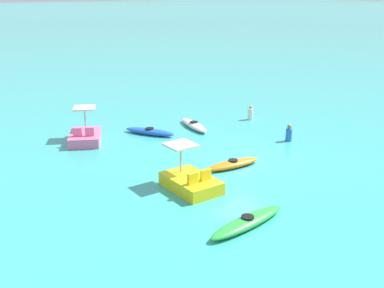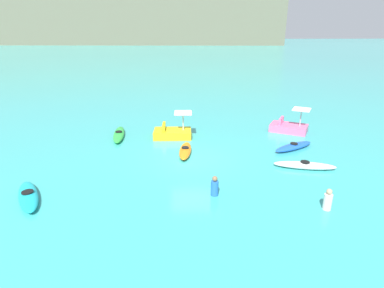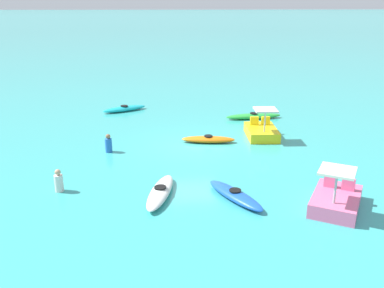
{
  "view_description": "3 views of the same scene",
  "coord_description": "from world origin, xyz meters",
  "px_view_note": "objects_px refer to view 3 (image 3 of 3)",
  "views": [
    {
      "loc": [
        -14.47,
        13.48,
        7.4
      ],
      "look_at": [
        1.94,
        1.35,
        0.54
      ],
      "focal_mm": 42.84,
      "sensor_mm": 36.0,
      "label": 1
    },
    {
      "loc": [
        -0.77,
        -15.32,
        6.47
      ],
      "look_at": [
        -0.06,
        1.05,
        0.49
      ],
      "focal_mm": 28.81,
      "sensor_mm": 36.0,
      "label": 2
    },
    {
      "loc": [
        19.41,
        -1.02,
        6.8
      ],
      "look_at": [
        0.82,
        -0.01,
        0.37
      ],
      "focal_mm": 39.2,
      "sensor_mm": 36.0,
      "label": 3
    }
  ],
  "objects_px": {
    "pedal_boat_yellow": "(262,131)",
    "pedal_boat_pink": "(336,199)",
    "kayak_cyan": "(124,109)",
    "kayak_white": "(160,192)",
    "kayak_orange": "(208,139)",
    "person_by_kayaks": "(109,144)",
    "kayak_blue": "(235,195)",
    "kayak_green": "(253,116)",
    "person_near_shore": "(59,182)"
  },
  "relations": [
    {
      "from": "kayak_orange",
      "to": "pedal_boat_pink",
      "type": "height_order",
      "value": "pedal_boat_pink"
    },
    {
      "from": "kayak_green",
      "to": "kayak_white",
      "type": "relative_size",
      "value": 1.1
    },
    {
      "from": "person_near_shore",
      "to": "pedal_boat_pink",
      "type": "bearing_deg",
      "value": 79.18
    },
    {
      "from": "person_near_shore",
      "to": "kayak_blue",
      "type": "bearing_deg",
      "value": 81.07
    },
    {
      "from": "kayak_blue",
      "to": "person_near_shore",
      "type": "xyz_separation_m",
      "value": [
        -1.02,
        -6.47,
        0.22
      ]
    },
    {
      "from": "kayak_green",
      "to": "person_by_kayaks",
      "type": "bearing_deg",
      "value": -55.77
    },
    {
      "from": "kayak_green",
      "to": "pedal_boat_pink",
      "type": "relative_size",
      "value": 1.21
    },
    {
      "from": "person_by_kayaks",
      "to": "kayak_blue",
      "type": "bearing_deg",
      "value": 44.73
    },
    {
      "from": "kayak_green",
      "to": "pedal_boat_pink",
      "type": "distance_m",
      "value": 11.51
    },
    {
      "from": "kayak_cyan",
      "to": "pedal_boat_pink",
      "type": "bearing_deg",
      "value": 31.9
    },
    {
      "from": "kayak_blue",
      "to": "kayak_green",
      "type": "distance_m",
      "value": 10.98
    },
    {
      "from": "kayak_blue",
      "to": "person_near_shore",
      "type": "relative_size",
      "value": 3.25
    },
    {
      "from": "kayak_white",
      "to": "person_near_shore",
      "type": "height_order",
      "value": "person_near_shore"
    },
    {
      "from": "pedal_boat_pink",
      "to": "person_near_shore",
      "type": "distance_m",
      "value": 9.99
    },
    {
      "from": "kayak_orange",
      "to": "pedal_boat_pink",
      "type": "relative_size",
      "value": 0.96
    },
    {
      "from": "kayak_orange",
      "to": "person_by_kayaks",
      "type": "distance_m",
      "value": 4.94
    },
    {
      "from": "person_near_shore",
      "to": "kayak_white",
      "type": "bearing_deg",
      "value": 80.78
    },
    {
      "from": "kayak_orange",
      "to": "kayak_green",
      "type": "bearing_deg",
      "value": 143.85
    },
    {
      "from": "kayak_orange",
      "to": "person_near_shore",
      "type": "distance_m",
      "value": 8.09
    },
    {
      "from": "kayak_cyan",
      "to": "pedal_boat_yellow",
      "type": "relative_size",
      "value": 1.17
    },
    {
      "from": "kayak_cyan",
      "to": "pedal_boat_pink",
      "type": "relative_size",
      "value": 1.02
    },
    {
      "from": "kayak_white",
      "to": "pedal_boat_yellow",
      "type": "distance_m",
      "value": 8.45
    },
    {
      "from": "kayak_green",
      "to": "person_near_shore",
      "type": "xyz_separation_m",
      "value": [
        9.61,
        -9.2,
        0.22
      ]
    },
    {
      "from": "kayak_white",
      "to": "kayak_blue",
      "type": "bearing_deg",
      "value": 81.47
    },
    {
      "from": "kayak_blue",
      "to": "kayak_green",
      "type": "xyz_separation_m",
      "value": [
        -10.63,
        2.74,
        -0.0
      ]
    },
    {
      "from": "person_near_shore",
      "to": "person_by_kayaks",
      "type": "relative_size",
      "value": 1.0
    },
    {
      "from": "kayak_blue",
      "to": "kayak_orange",
      "type": "distance_m",
      "value": 6.37
    },
    {
      "from": "pedal_boat_yellow",
      "to": "person_near_shore",
      "type": "relative_size",
      "value": 2.82
    },
    {
      "from": "person_by_kayaks",
      "to": "pedal_boat_pink",
      "type": "bearing_deg",
      "value": 54.46
    },
    {
      "from": "kayak_white",
      "to": "pedal_boat_yellow",
      "type": "height_order",
      "value": "pedal_boat_yellow"
    },
    {
      "from": "kayak_blue",
      "to": "pedal_boat_yellow",
      "type": "height_order",
      "value": "pedal_boat_yellow"
    },
    {
      "from": "pedal_boat_yellow",
      "to": "kayak_blue",
      "type": "bearing_deg",
      "value": -19.19
    },
    {
      "from": "kayak_cyan",
      "to": "kayak_orange",
      "type": "xyz_separation_m",
      "value": [
        6.54,
        4.83,
        -0.0
      ]
    },
    {
      "from": "kayak_cyan",
      "to": "person_near_shore",
      "type": "bearing_deg",
      "value": -6.02
    },
    {
      "from": "kayak_white",
      "to": "pedal_boat_pink",
      "type": "xyz_separation_m",
      "value": [
        1.26,
        6.03,
        0.17
      ]
    },
    {
      "from": "kayak_white",
      "to": "person_by_kayaks",
      "type": "xyz_separation_m",
      "value": [
        -4.84,
        -2.51,
        0.22
      ]
    },
    {
      "from": "person_near_shore",
      "to": "person_by_kayaks",
      "type": "distance_m",
      "value": 4.41
    },
    {
      "from": "kayak_green",
      "to": "kayak_cyan",
      "type": "xyz_separation_m",
      "value": [
        -2.26,
        -7.95,
        0.0
      ]
    },
    {
      "from": "kayak_orange",
      "to": "person_by_kayaks",
      "type": "height_order",
      "value": "person_by_kayaks"
    },
    {
      "from": "kayak_orange",
      "to": "person_near_shore",
      "type": "height_order",
      "value": "person_near_shore"
    },
    {
      "from": "kayak_green",
      "to": "pedal_boat_yellow",
      "type": "height_order",
      "value": "pedal_boat_yellow"
    },
    {
      "from": "kayak_blue",
      "to": "kayak_green",
      "type": "bearing_deg",
      "value": 165.55
    },
    {
      "from": "pedal_boat_yellow",
      "to": "kayak_green",
      "type": "bearing_deg",
      "value": 175.65
    },
    {
      "from": "kayak_blue",
      "to": "kayak_white",
      "type": "relative_size",
      "value": 0.92
    },
    {
      "from": "kayak_white",
      "to": "person_by_kayaks",
      "type": "height_order",
      "value": "person_by_kayaks"
    },
    {
      "from": "kayak_blue",
      "to": "person_by_kayaks",
      "type": "bearing_deg",
      "value": -135.27
    },
    {
      "from": "kayak_green",
      "to": "kayak_cyan",
      "type": "relative_size",
      "value": 1.19
    },
    {
      "from": "pedal_boat_yellow",
      "to": "kayak_orange",
      "type": "bearing_deg",
      "value": -75.38
    },
    {
      "from": "kayak_white",
      "to": "person_near_shore",
      "type": "xyz_separation_m",
      "value": [
        -0.61,
        -3.78,
        0.22
      ]
    },
    {
      "from": "pedal_boat_yellow",
      "to": "pedal_boat_pink",
      "type": "xyz_separation_m",
      "value": [
        7.96,
        0.88,
        0.0
      ]
    }
  ]
}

